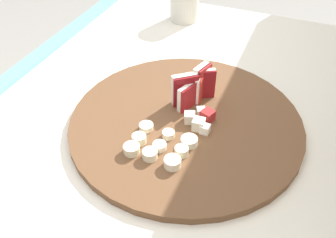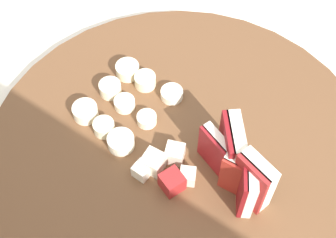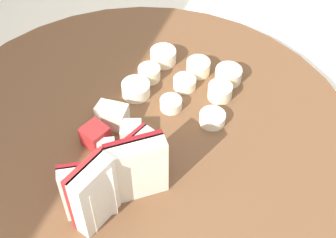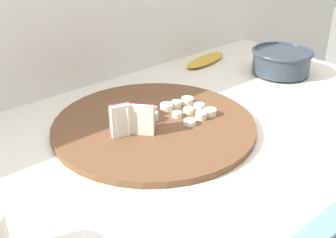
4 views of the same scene
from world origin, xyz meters
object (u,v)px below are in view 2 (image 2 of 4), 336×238
Objects in this scene: apple_dice_pile at (166,168)px; banana_slice_rows at (123,103)px; cutting_board at (180,157)px; apple_wedge_fan at (239,167)px.

banana_slice_rows is at bearing -25.44° from apple_dice_pile.
banana_slice_rows reaches higher than cutting_board.
apple_dice_pile is (0.07, 0.03, -0.02)m from apple_wedge_fan.
cutting_board is 0.08m from apple_wedge_fan.
banana_slice_rows is (0.09, -0.04, -0.00)m from apple_dice_pile.
banana_slice_rows is (0.09, -0.01, 0.01)m from cutting_board.
apple_dice_pile is (0.00, 0.03, 0.02)m from cutting_board.
apple_dice_pile is 0.10m from banana_slice_rows.
banana_slice_rows is at bearing -9.18° from cutting_board.
apple_wedge_fan reaches higher than apple_dice_pile.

